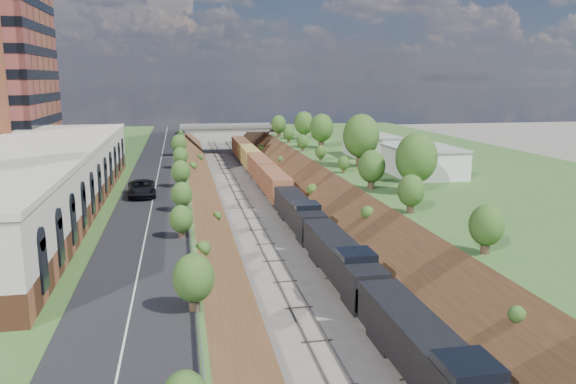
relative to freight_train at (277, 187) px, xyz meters
name	(u,v)px	position (x,y,z in m)	size (l,w,h in m)	color
platform_left	(36,196)	(-35.60, 0.41, -0.11)	(44.00, 180.00, 5.00)	#3A6027
platform_right	(455,180)	(30.40, 0.41, -0.11)	(44.00, 180.00, 5.00)	#3A6027
embankment_left	(189,206)	(-13.60, 0.41, -2.61)	(7.07, 180.00, 7.07)	brown
embankment_right	(328,200)	(8.40, 0.41, -2.61)	(7.07, 180.00, 7.07)	brown
rail_left_track	(244,203)	(-5.20, 0.41, -2.52)	(1.58, 180.00, 0.18)	gray
rail_right_track	(277,202)	(0.00, 0.41, -2.52)	(1.58, 180.00, 0.18)	gray
road	(158,174)	(-18.10, 0.41, 2.44)	(8.00, 180.00, 0.10)	black
guardrail	(186,171)	(-14.00, 0.21, 2.94)	(0.10, 171.00, 0.70)	#99999E
commercial_building	(31,180)	(-30.60, -21.59, 5.90)	(14.30, 62.30, 7.00)	brown
overpass	(226,134)	(-2.60, 62.41, 2.31)	(24.50, 8.30, 7.40)	gray
white_building_near	(423,162)	(20.90, -7.59, 4.39)	(9.00, 12.00, 4.00)	silver
white_building_far	(371,146)	(20.40, 14.41, 4.19)	(8.00, 10.00, 3.60)	silver
tree_right_large	(416,159)	(14.40, -19.59, 6.78)	(5.25, 5.25, 7.61)	#473323
tree_left_crest	(187,230)	(-14.40, -39.59, 4.43)	(2.45, 2.45, 3.55)	#473323
freight_train	(277,187)	(0.00, 0.00, 0.00)	(3.10, 124.68, 4.62)	black
suv	(142,188)	(-19.48, -15.60, 3.47)	(3.23, 7.00, 1.95)	black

